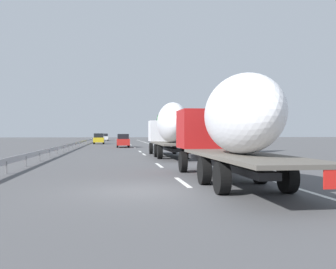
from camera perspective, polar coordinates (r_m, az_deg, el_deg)
name	(u,v)px	position (r m, az deg, el deg)	size (l,w,h in m)	color
ground_plane	(121,147)	(53.07, -6.94, -1.90)	(260.00, 260.00, 0.00)	#4C4C4F
lane_stripe_0	(182,182)	(15.38, 2.15, -7.04)	(3.20, 0.20, 0.01)	white
lane_stripe_1	(159,165)	(23.36, -1.32, -4.56)	(3.20, 0.20, 0.01)	white
lane_stripe_2	(144,154)	(35.38, -3.55, -2.94)	(3.20, 0.20, 0.01)	white
lane_stripe_3	(140,151)	(41.01, -4.15, -2.51)	(3.20, 0.20, 0.01)	white
lane_stripe_4	(135,148)	(52.02, -4.93, -1.94)	(3.20, 0.20, 0.01)	white
lane_stripe_5	(131,145)	(64.74, -5.51, -1.52)	(3.20, 0.20, 0.01)	white
edge_line_right	(157,146)	(58.41, -1.61, -1.71)	(110.00, 0.20, 0.01)	white
truck_lead	(170,127)	(31.49, 0.27, 1.17)	(13.07, 2.55, 4.35)	silver
truck_trailing	(230,124)	(15.25, 9.13, 1.59)	(12.85, 2.55, 4.04)	#B21919
car_white_van	(105,137)	(100.70, -9.29, -0.38)	(4.72, 1.74, 1.84)	white
car_yellow_coupe	(99,139)	(70.69, -10.17, -0.61)	(4.10, 1.88, 1.91)	gold
car_red_compact	(123,141)	(53.38, -6.66, -0.89)	(4.72, 1.73, 1.84)	red
road_sign	(167,131)	(56.80, -0.22, 0.56)	(0.10, 0.90, 3.34)	gray
tree_0	(182,122)	(78.89, 2.02, 1.84)	(3.89, 3.89, 6.49)	#472D19
tree_1	(241,111)	(39.82, 10.66, 3.39)	(3.76, 3.76, 6.47)	#472D19
tree_2	(158,124)	(103.02, -1.49, 1.56)	(2.69, 2.69, 7.02)	#472D19
guardrail_median	(78,143)	(56.28, -13.11, -1.20)	(94.00, 0.10, 0.76)	#9EA0A5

